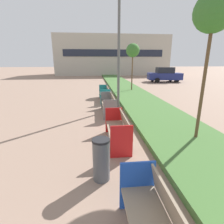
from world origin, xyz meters
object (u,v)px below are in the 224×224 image
(litter_bin, at_px, (101,160))
(street_lamp_post, at_px, (119,18))
(sapling_tree_near, at_px, (214,14))
(parked_car_distant, at_px, (165,75))
(sapling_tree_far, at_px, (133,51))
(bench_grey_frame, at_px, (109,106))
(bench_teal_frame, at_px, (105,95))
(bench_red_frame, at_px, (118,132))

(litter_bin, distance_m, street_lamp_post, 7.53)
(sapling_tree_near, relative_size, parked_car_distant, 1.01)
(sapling_tree_near, xyz_separation_m, sapling_tree_far, (0.00, 10.03, -0.40))
(bench_grey_frame, relative_size, parked_car_distant, 0.51)
(sapling_tree_near, bearing_deg, street_lamp_post, 113.29)
(street_lamp_post, distance_m, sapling_tree_far, 5.96)
(bench_grey_frame, relative_size, litter_bin, 2.25)
(sapling_tree_far, xyz_separation_m, parked_car_distant, (5.82, 7.02, -2.49))
(sapling_tree_far, bearing_deg, parked_car_distant, 50.34)
(street_lamp_post, bearing_deg, parked_car_distant, 58.12)
(parked_car_distant, bearing_deg, sapling_tree_far, -122.85)
(litter_bin, distance_m, sapling_tree_near, 4.88)
(bench_grey_frame, distance_m, bench_teal_frame, 3.04)
(litter_bin, distance_m, parked_car_distant, 20.71)
(sapling_tree_far, bearing_deg, litter_bin, -105.40)
(bench_teal_frame, xyz_separation_m, street_lamp_post, (0.61, -2.12, 4.30))
(street_lamp_post, bearing_deg, bench_teal_frame, 106.08)
(litter_bin, height_order, street_lamp_post, street_lamp_post)
(bench_teal_frame, bearing_deg, litter_bin, -94.39)
(bench_teal_frame, distance_m, litter_bin, 8.28)
(bench_red_frame, bearing_deg, bench_teal_frame, 89.96)
(bench_grey_frame, bearing_deg, sapling_tree_far, 68.16)
(bench_teal_frame, height_order, sapling_tree_far, sapling_tree_far)
(sapling_tree_near, distance_m, parked_car_distant, 18.24)
(parked_car_distant, bearing_deg, bench_grey_frame, -115.18)
(bench_grey_frame, bearing_deg, litter_bin, -96.92)
(bench_teal_frame, height_order, litter_bin, litter_bin)
(litter_bin, bearing_deg, street_lamp_post, 78.54)
(bench_teal_frame, distance_m, parked_car_distant, 13.35)
(bench_grey_frame, distance_m, litter_bin, 5.25)
(litter_bin, xyz_separation_m, street_lamp_post, (1.24, 6.14, 4.18))
(litter_bin, xyz_separation_m, sapling_tree_far, (3.20, 11.62, 2.91))
(bench_red_frame, relative_size, sapling_tree_near, 0.43)
(bench_red_frame, distance_m, litter_bin, 1.91)
(litter_bin, height_order, sapling_tree_far, sapling_tree_far)
(sapling_tree_near, bearing_deg, bench_teal_frame, 111.07)
(bench_red_frame, bearing_deg, parked_car_distant, 63.51)
(bench_teal_frame, distance_m, street_lamp_post, 4.83)
(street_lamp_post, bearing_deg, litter_bin, -101.46)
(bench_teal_frame, xyz_separation_m, parked_car_distant, (8.38, 10.38, 0.54))
(bench_grey_frame, xyz_separation_m, parked_car_distant, (8.39, 13.42, 0.54))
(bench_grey_frame, xyz_separation_m, bench_teal_frame, (0.00, 3.04, 0.00))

